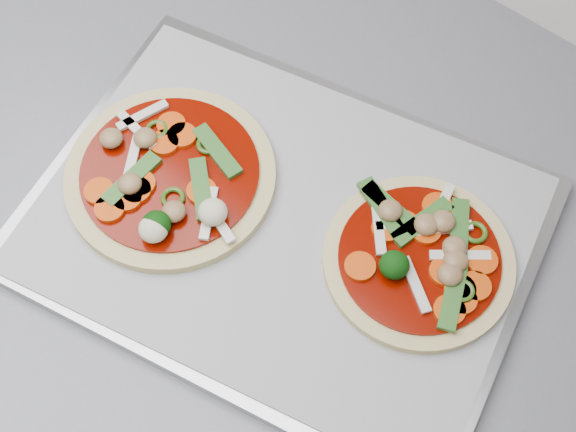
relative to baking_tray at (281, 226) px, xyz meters
The scene contains 6 objects.
base_cabinet 0.48m from the baking_tray, 153.11° to the left, with size 3.60×0.60×0.86m, color #B3B3B1.
countertop 0.08m from the baking_tray, 153.11° to the left, with size 3.60×0.60×0.04m, color slate.
baking_tray is the anchor object (origin of this frame).
parchment 0.01m from the baking_tray, behind, with size 0.39×0.28×0.00m, color gray.
pizza_left 0.10m from the baking_tray, 161.94° to the right, with size 0.20×0.20×0.03m.
pizza_right 0.12m from the baking_tray, 21.90° to the left, with size 0.19×0.19×0.03m.
Camera 1 is at (0.26, 1.03, 1.50)m, focal length 50.00 mm.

